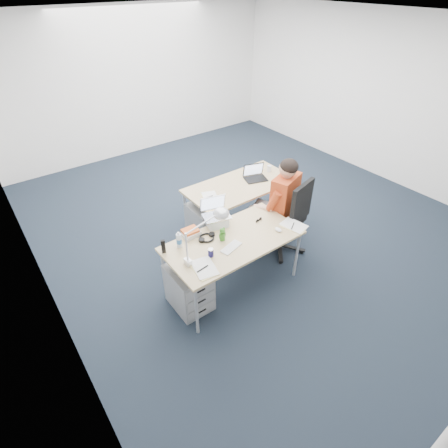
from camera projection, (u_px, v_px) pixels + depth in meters
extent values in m
plane|color=black|center=(248.00, 218.00, 5.64)|extent=(7.00, 7.00, 0.00)
cube|color=silver|center=(140.00, 83.00, 7.09)|extent=(6.00, 0.02, 2.80)
cube|color=silver|center=(15.00, 206.00, 3.37)|extent=(0.02, 7.00, 2.80)
cube|color=silver|center=(379.00, 97.00, 6.27)|extent=(0.02, 7.00, 2.80)
cube|color=white|center=(258.00, 19.00, 4.00)|extent=(6.00, 7.00, 0.01)
cube|color=tan|center=(233.00, 241.00, 4.04)|extent=(1.60, 0.80, 0.03)
cylinder|color=#B7BABC|center=(197.00, 311.00, 3.66)|extent=(0.04, 0.04, 0.70)
cylinder|color=#B7BABC|center=(297.00, 255.00, 4.39)|extent=(0.04, 0.04, 0.70)
cylinder|color=#B7BABC|center=(164.00, 274.00, 4.12)|extent=(0.04, 0.04, 0.70)
cylinder|color=#B7BABC|center=(260.00, 228.00, 4.84)|extent=(0.04, 0.04, 0.70)
cube|color=tan|center=(240.00, 185.00, 5.08)|extent=(1.60, 0.80, 0.03)
cylinder|color=#B7BABC|center=(213.00, 236.00, 4.70)|extent=(0.04, 0.04, 0.70)
cylinder|color=#B7BABC|center=(291.00, 200.00, 5.43)|extent=(0.04, 0.04, 0.70)
cylinder|color=#B7BABC|center=(185.00, 213.00, 5.16)|extent=(0.04, 0.04, 0.70)
cylinder|color=#B7BABC|center=(261.00, 183.00, 5.88)|extent=(0.04, 0.04, 0.70)
cylinder|color=black|center=(281.00, 232.00, 4.89)|extent=(0.05, 0.05, 0.44)
cube|color=black|center=(282.00, 219.00, 4.76)|extent=(0.59, 0.59, 0.08)
cube|color=black|center=(301.00, 203.00, 4.43)|extent=(0.46, 0.16, 0.55)
cube|color=#AB3A18|center=(285.00, 197.00, 4.56)|extent=(0.48, 0.35, 0.59)
sphere|color=tan|center=(288.00, 168.00, 4.32)|extent=(0.23, 0.23, 0.23)
cube|color=gray|center=(189.00, 288.00, 4.04)|extent=(0.40, 0.50, 0.55)
cube|color=gray|center=(205.00, 223.00, 5.08)|extent=(0.40, 0.50, 0.55)
cube|color=white|center=(231.00, 247.00, 3.91)|extent=(0.29, 0.18, 0.01)
ellipsoid|color=white|center=(278.00, 230.00, 4.15)|extent=(0.06, 0.10, 0.03)
cylinder|color=#191645|center=(211.00, 253.00, 3.77)|extent=(0.06, 0.06, 0.10)
cylinder|color=silver|center=(179.00, 240.00, 3.87)|extent=(0.08, 0.08, 0.20)
cube|color=silver|center=(191.00, 233.00, 4.06)|extent=(0.24, 0.22, 0.09)
cube|color=black|center=(163.00, 246.00, 3.80)|extent=(0.05, 0.04, 0.17)
cube|color=#E1CF82|center=(204.00, 269.00, 3.63)|extent=(0.27, 0.35, 0.01)
cube|color=#E1CF82|center=(294.00, 226.00, 4.23)|extent=(0.28, 0.34, 0.01)
cylinder|color=white|center=(269.00, 168.00, 5.37)|extent=(0.08, 0.08, 0.10)
cube|color=white|center=(210.00, 197.00, 4.77)|extent=(0.28, 0.33, 0.01)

